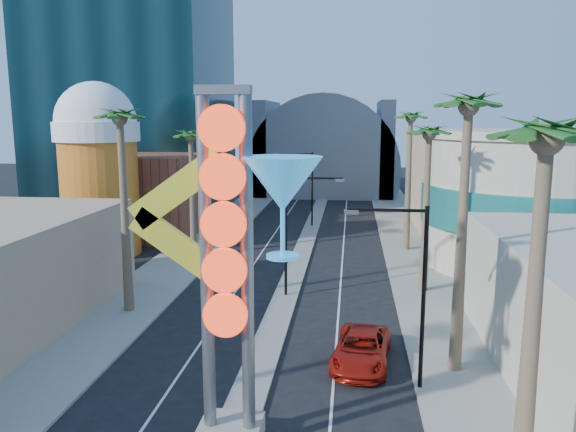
% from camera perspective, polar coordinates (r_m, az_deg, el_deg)
% --- Properties ---
extents(sidewalk_west, '(5.00, 100.00, 0.15)m').
position_cam_1_polar(sidewalk_west, '(53.00, -8.57, -2.65)').
color(sidewalk_west, gray).
rests_on(sidewalk_west, ground).
extents(sidewalk_east, '(5.00, 100.00, 0.15)m').
position_cam_1_polar(sidewalk_east, '(51.50, 12.34, -3.14)').
color(sidewalk_east, gray).
rests_on(sidewalk_east, ground).
extents(median, '(1.60, 84.00, 0.15)m').
position_cam_1_polar(median, '(54.30, 2.00, -2.24)').
color(median, gray).
rests_on(median, ground).
extents(hotel_tower, '(20.00, 20.00, 50.00)m').
position_cam_1_polar(hotel_tower, '(73.10, -15.55, 20.22)').
color(hotel_tower, black).
rests_on(hotel_tower, ground).
extents(brick_filler_west, '(10.00, 10.00, 8.00)m').
position_cam_1_polar(brick_filler_west, '(57.12, -14.20, 2.07)').
color(brick_filler_west, brown).
rests_on(brick_filler_west, ground).
extents(filler_east, '(10.00, 20.00, 10.00)m').
position_cam_1_polar(filler_east, '(64.37, 17.13, 3.68)').
color(filler_east, tan).
rests_on(filler_east, ground).
extents(beer_mug, '(7.00, 7.00, 14.50)m').
position_cam_1_polar(beer_mug, '(49.78, -18.71, 5.18)').
color(beer_mug, orange).
rests_on(beer_mug, ground).
extents(turquoise_building, '(16.60, 16.60, 10.60)m').
position_cam_1_polar(turquoise_building, '(47.44, 23.45, 1.51)').
color(turquoise_building, '#B8B19C').
rests_on(turquoise_building, ground).
extents(canopy, '(22.00, 16.00, 22.00)m').
position_cam_1_polar(canopy, '(87.32, 3.78, 5.18)').
color(canopy, slate).
rests_on(canopy, ground).
extents(neon_sign, '(6.53, 2.60, 12.55)m').
position_cam_1_polar(neon_sign, '(18.67, -3.87, -3.12)').
color(neon_sign, gray).
rests_on(neon_sign, ground).
extents(streetlight_0, '(3.79, 0.25, 8.00)m').
position_cam_1_polar(streetlight_0, '(35.73, 0.64, -0.78)').
color(streetlight_0, black).
rests_on(streetlight_0, ground).
extents(streetlight_1, '(3.79, 0.25, 8.00)m').
position_cam_1_polar(streetlight_1, '(59.48, 1.96, 3.52)').
color(streetlight_1, black).
rests_on(streetlight_1, ground).
extents(streetlight_2, '(3.45, 0.25, 8.00)m').
position_cam_1_polar(streetlight_2, '(24.02, 12.54, -6.47)').
color(streetlight_2, black).
rests_on(streetlight_2, ground).
extents(palm_1, '(2.40, 2.40, 12.70)m').
position_cam_1_polar(palm_1, '(33.60, -16.67, 8.34)').
color(palm_1, brown).
rests_on(palm_1, ground).
extents(palm_2, '(2.40, 2.40, 11.20)m').
position_cam_1_polar(palm_2, '(46.85, -9.86, 7.30)').
color(palm_2, brown).
rests_on(palm_2, ground).
extents(palm_3, '(2.40, 2.40, 11.20)m').
position_cam_1_polar(palm_3, '(58.45, -6.54, 7.87)').
color(palm_3, brown).
rests_on(palm_3, ground).
extents(palm_4, '(2.40, 2.40, 12.20)m').
position_cam_1_polar(palm_4, '(15.75, 24.63, 4.89)').
color(palm_4, brown).
rests_on(palm_4, ground).
extents(palm_5, '(2.40, 2.40, 13.20)m').
position_cam_1_polar(palm_5, '(25.40, 17.80, 8.90)').
color(palm_5, brown).
rests_on(palm_5, ground).
extents(palm_6, '(2.40, 2.40, 11.70)m').
position_cam_1_polar(palm_6, '(37.28, 14.13, 7.20)').
color(palm_6, brown).
rests_on(palm_6, ground).
extents(palm_7, '(2.40, 2.40, 12.70)m').
position_cam_1_polar(palm_7, '(49.17, 12.34, 8.90)').
color(palm_7, brown).
rests_on(palm_7, ground).
extents(red_pickup, '(3.13, 5.72, 1.52)m').
position_cam_1_polar(red_pickup, '(27.42, 7.48, -13.26)').
color(red_pickup, '#A4170C').
rests_on(red_pickup, ground).
extents(pedestrian_b, '(1.05, 0.98, 1.73)m').
position_cam_1_polar(pedestrian_b, '(36.20, 17.77, -7.42)').
color(pedestrian_b, gray).
rests_on(pedestrian_b, sidewalk_east).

